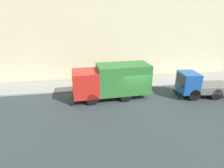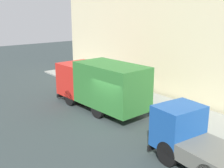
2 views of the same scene
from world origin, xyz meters
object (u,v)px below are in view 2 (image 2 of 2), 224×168
large_utility_truck (101,84)px  pedestrian_walking (118,80)px  small_flatbed_truck (197,142)px  street_sign_post (140,87)px

large_utility_truck → pedestrian_walking: 4.09m
pedestrian_walking → large_utility_truck: bearing=-93.8°
small_flatbed_truck → street_sign_post: bearing=69.1°
pedestrian_walking → street_sign_post: street_sign_post is taller
large_utility_truck → pedestrian_walking: bearing=30.7°
large_utility_truck → small_flatbed_truck: large_utility_truck is taller
large_utility_truck → street_sign_post: size_ratio=3.27×
pedestrian_walking → street_sign_post: 3.81m
large_utility_truck → small_flatbed_truck: bearing=-100.2°
pedestrian_walking → street_sign_post: (-1.12, -3.62, 0.39)m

